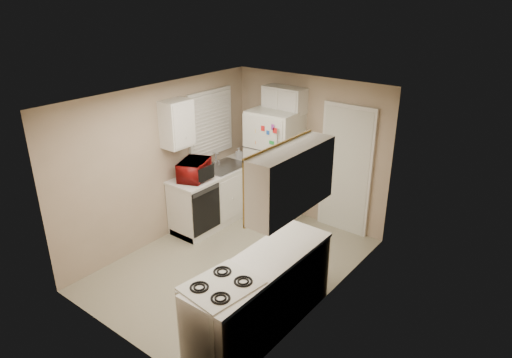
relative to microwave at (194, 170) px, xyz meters
The scene contains 19 objects.
floor 1.58m from the microwave, 19.15° to the right, with size 3.80×3.80×0.00m, color #B4AF92.
ceiling 1.79m from the microwave, 19.15° to the right, with size 3.80×3.80×0.00m, color white.
wall_left 0.50m from the microwave, 126.25° to the right, with size 3.80×3.80×0.00m, color tan.
wall_right 2.55m from the microwave, ahead, with size 3.80×3.80×0.00m, color tan.
wall_back 1.89m from the microwave, 53.58° to the left, with size 2.80×2.80×0.00m, color tan.
wall_front 2.55m from the microwave, 64.00° to the right, with size 2.80×2.80×0.00m, color tan.
left_counter 0.79m from the microwave, 88.22° to the left, with size 0.60×1.80×0.90m, color silver.
dishwasher 0.64m from the microwave, 15.95° to the right, with size 0.03×0.58×0.72m, color black.
sink 0.69m from the microwave, 88.63° to the left, with size 0.54×0.74×0.16m, color gray.
microwave is the anchor object (origin of this frame).
soap_bottle 1.11m from the microwave, 91.76° to the left, with size 0.09×0.09×0.20m, color silver.
window_blinds 0.90m from the microwave, 110.23° to the left, with size 0.10×0.98×1.08m, color silver.
upper_cabinet_left 0.78m from the microwave, 128.69° to the right, with size 0.30×0.45×0.70m, color silver.
refrigerator 1.39m from the microwave, 60.14° to the left, with size 0.77×0.75×1.86m, color silver.
cabinet_over_fridge 1.81m from the microwave, 62.28° to the left, with size 0.70×0.30×0.40m, color silver.
interior_door 2.34m from the microwave, 39.04° to the left, with size 0.86×0.06×2.08m, color silver.
right_counter 2.58m from the microwave, 28.19° to the right, with size 0.60×2.00×0.90m, color silver.
stove 2.88m from the microwave, 39.66° to the right, with size 0.58×0.72×0.88m, color silver.
upper_cabinet_right 2.64m from the microwave, 20.56° to the right, with size 0.30×1.20×0.70m, color silver.
Camera 1 is at (3.63, -4.17, 3.64)m, focal length 32.00 mm.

